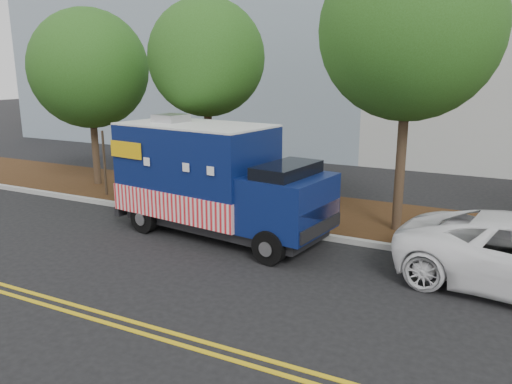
% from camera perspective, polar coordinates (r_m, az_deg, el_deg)
% --- Properties ---
extents(ground, '(120.00, 120.00, 0.00)m').
position_cam_1_polar(ground, '(14.18, -9.81, -4.57)').
color(ground, black).
rests_on(ground, ground).
extents(curb, '(120.00, 0.18, 0.15)m').
position_cam_1_polar(curb, '(15.25, -6.70, -2.85)').
color(curb, '#9E9E99').
rests_on(curb, ground).
extents(mulch_strip, '(120.00, 4.00, 0.15)m').
position_cam_1_polar(mulch_strip, '(16.97, -2.79, -1.05)').
color(mulch_strip, '#311E0D').
rests_on(mulch_strip, ground).
extents(centerline_near, '(120.00, 0.10, 0.01)m').
position_cam_1_polar(centerline_near, '(11.20, -23.70, -10.68)').
color(centerline_near, gold).
rests_on(centerline_near, ground).
extents(centerline_far, '(120.00, 0.10, 0.01)m').
position_cam_1_polar(centerline_far, '(11.06, -24.71, -11.10)').
color(centerline_far, gold).
rests_on(centerline_far, ground).
extents(tree_a, '(4.31, 4.31, 6.61)m').
position_cam_1_polar(tree_a, '(19.75, -18.52, 13.18)').
color(tree_a, '#38281C').
rests_on(tree_a, ground).
extents(tree_b, '(3.77, 3.77, 6.68)m').
position_cam_1_polar(tree_b, '(16.66, -5.68, 14.98)').
color(tree_b, '#38281C').
rests_on(tree_b, ground).
extents(tree_c, '(4.59, 4.59, 7.70)m').
position_cam_1_polar(tree_c, '(13.70, 17.19, 17.28)').
color(tree_c, '#38281C').
rests_on(tree_c, ground).
extents(sign_post, '(0.06, 0.06, 2.40)m').
position_cam_1_polar(sign_post, '(18.05, -16.91, 2.93)').
color(sign_post, '#473828').
rests_on(sign_post, ground).
extents(food_truck, '(6.34, 3.04, 3.21)m').
position_cam_1_polar(food_truck, '(13.57, -5.08, 1.12)').
color(food_truck, black).
rests_on(food_truck, ground).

